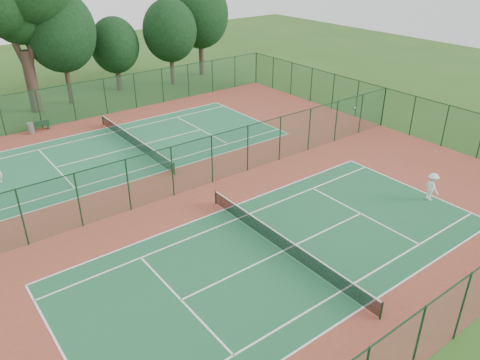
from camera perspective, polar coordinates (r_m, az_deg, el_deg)
name	(u,v)px	position (r m, az deg, el deg)	size (l,w,h in m)	color
ground	(194,189)	(31.80, -5.63, -1.04)	(120.00, 120.00, 0.00)	#2A5019
red_pad	(194,188)	(31.80, -5.63, -1.04)	(40.00, 36.00, 0.01)	brown
court_near	(283,251)	(25.66, 5.28, -8.60)	(23.77, 10.97, 0.01)	#1C5B36
court_far	(135,147)	(39.05, -12.72, 3.97)	(23.77, 10.97, 0.01)	#216B43
fence_north	(90,99)	(46.38, -17.85, 9.35)	(40.00, 0.09, 3.50)	#184A30
fence_south	(441,323)	(20.48, 23.29, -15.75)	(40.00, 0.09, 3.50)	#17462C
fence_east	(383,107)	(44.02, 17.08, 8.53)	(0.09, 36.00, 3.50)	#18492B
fence_divider	(193,165)	(31.01, -5.78, 1.82)	(40.00, 0.09, 3.50)	#174629
tennis_net_near	(284,243)	(25.36, 5.33, -7.63)	(0.10, 12.90, 0.97)	#133620
tennis_net_far	(134,141)	(38.85, -12.80, 4.69)	(0.10, 12.90, 0.97)	#153B1C
player_near	(432,187)	(32.27, 22.35, -0.76)	(1.21, 0.70, 1.88)	white
trash_bin	(31,128)	(44.46, -24.13, 5.77)	(0.54, 0.54, 0.97)	gray
bench	(41,125)	(44.98, -23.12, 6.17)	(1.50, 0.58, 0.90)	#12331B
stray_ball_a	(218,186)	(31.95, -2.67, -0.69)	(0.07, 0.07, 0.07)	#D6E635
stray_ball_b	(279,162)	(35.42, 4.75, 2.17)	(0.07, 0.07, 0.07)	#C9D030
stray_ball_c	(200,193)	(31.12, -4.92, -1.58)	(0.07, 0.07, 0.07)	#DFEB36
evergreen_row	(74,100)	(52.73, -19.55, 9.14)	(39.00, 5.00, 12.00)	black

